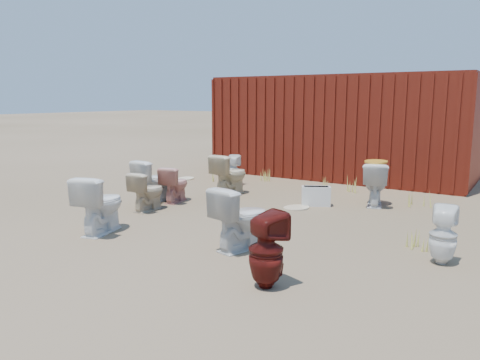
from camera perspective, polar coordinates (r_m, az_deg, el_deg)
The scene contains 22 objects.
ground at distance 7.34m, azimuth -2.55°, elevation -4.92°, with size 100.00×100.00×0.00m, color brown.
shipping_container at distance 11.74m, azimuth 12.32°, elevation 6.39°, with size 6.00×2.40×2.40m, color #51120D.
toilet_front_a at distance 8.67m, azimuth -10.44°, elevation -0.11°, with size 0.44×0.77×0.78m, color white.
toilet_front_pink at distance 8.63m, azimuth -7.93°, elevation -0.50°, with size 0.37×0.65×0.66m, color #DB8D7E.
toilet_front_c at distance 6.87m, azimuth -16.66°, elevation -2.82°, with size 0.46×0.81×0.83m, color white.
toilet_front_maroon at distance 4.71m, azimuth 3.23°, elevation -8.54°, with size 0.35×0.36×0.78m, color #51110E.
toilet_front_e at distance 5.88m, azimuth 0.15°, elevation -4.62°, with size 0.45×0.79×0.80m, color silver.
toilet_back_a at distance 10.16m, azimuth -0.85°, elevation 1.18°, with size 0.30×0.31×0.67m, color white.
toilet_back_beige_left at distance 8.06m, azimuth -11.21°, elevation -1.34°, with size 0.37×0.65×0.66m, color beige.
toilet_back_beige_right at distance 9.20m, azimuth -1.25°, elevation 0.69°, with size 0.45×0.79×0.80m, color beige.
toilet_back_yellowlid at distance 8.61m, azimuth 16.13°, elevation -0.45°, with size 0.43×0.76×0.77m, color white.
toilet_back_e at distance 5.85m, azimuth 23.53°, elevation -6.18°, with size 0.31×0.31×0.68m, color white.
yellow_lid at distance 8.55m, azimuth 16.26°, elevation 2.17°, with size 0.39×0.49×0.03m, color orange.
loose_tank at distance 8.37m, azimuth 9.24°, elevation -1.94°, with size 0.50×0.20×0.35m, color silver.
loose_lid_near at distance 8.15m, azimuth 6.89°, elevation -3.38°, with size 0.38×0.49×0.02m, color beige.
loose_lid_far at distance 11.09m, azimuth -6.60°, elevation 0.18°, with size 0.36×0.47×0.02m, color beige.
weed_clump_a at distance 10.72m, azimuth -2.87°, elevation 0.58°, with size 0.36×0.36×0.28m, color #B8B449.
weed_clump_b at distance 9.51m, azimuth 9.63°, elevation -0.62°, with size 0.32×0.32×0.32m, color #B8B449.
weed_clump_c at distance 8.70m, azimuth 21.01°, elevation -2.24°, with size 0.36×0.36×0.29m, color #B8B449.
weed_clump_d at distance 10.81m, azimuth 3.19°, elevation 0.65°, with size 0.30×0.30×0.28m, color #B8B449.
weed_clump_e at distance 9.75m, azimuth 13.78°, elevation -0.57°, with size 0.34×0.34×0.30m, color #B8B449.
weed_clump_f at distance 6.33m, azimuth 20.82°, elevation -6.94°, with size 0.28×0.28×0.23m, color #B8B449.
Camera 1 is at (4.11, -5.78, 1.88)m, focal length 35.00 mm.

